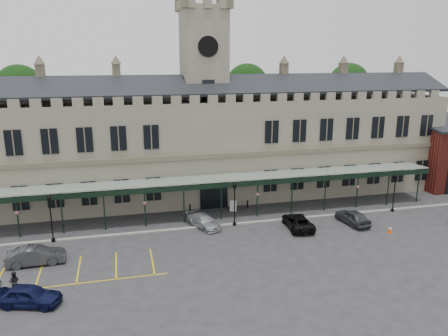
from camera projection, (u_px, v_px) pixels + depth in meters
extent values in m
plane|color=#2A2A2D|center=(239.00, 247.00, 39.95)|extent=(140.00, 140.00, 0.00)
cube|color=slate|center=(205.00, 148.00, 53.51)|extent=(60.00, 10.00, 12.00)
cube|color=brown|center=(214.00, 156.00, 48.58)|extent=(60.00, 0.35, 0.50)
cube|color=black|center=(208.00, 85.00, 49.21)|extent=(60.00, 4.77, 2.20)
cube|color=black|center=(200.00, 83.00, 53.91)|extent=(60.00, 4.77, 2.20)
cube|color=black|center=(214.00, 192.00, 49.73)|extent=(3.20, 0.18, 3.80)
cube|color=slate|center=(204.00, 107.00, 52.26)|extent=(5.00, 5.00, 22.00)
cylinder|color=silver|center=(208.00, 46.00, 48.11)|extent=(2.20, 0.12, 2.20)
cylinder|color=black|center=(208.00, 46.00, 48.04)|extent=(2.30, 0.04, 2.30)
cube|color=black|center=(208.00, 92.00, 49.35)|extent=(1.40, 0.12, 2.80)
cube|color=#8C9E93|center=(217.00, 178.00, 47.39)|extent=(50.00, 4.00, 0.40)
cube|color=black|center=(222.00, 186.00, 45.57)|extent=(50.00, 0.18, 0.50)
cube|color=gray|center=(225.00, 225.00, 45.11)|extent=(60.00, 0.40, 0.12)
cylinder|color=#332314|center=(26.00, 143.00, 56.93)|extent=(0.70, 0.70, 12.00)
sphere|color=black|center=(20.00, 88.00, 55.19)|extent=(6.00, 6.00, 6.00)
cylinder|color=#332314|center=(246.00, 133.00, 63.81)|extent=(0.70, 0.70, 12.00)
sphere|color=black|center=(247.00, 85.00, 62.06)|extent=(6.00, 6.00, 6.00)
cylinder|color=#332314|center=(345.00, 129.00, 67.48)|extent=(0.70, 0.70, 12.00)
sphere|color=black|center=(349.00, 83.00, 65.73)|extent=(6.00, 6.00, 6.00)
cylinder|color=black|center=(53.00, 240.00, 41.09)|extent=(0.37, 0.37, 0.30)
cylinder|color=black|center=(51.00, 222.00, 40.62)|extent=(0.12, 0.12, 4.07)
cube|color=black|center=(49.00, 199.00, 40.08)|extent=(0.28, 0.28, 0.41)
cone|color=black|center=(49.00, 196.00, 39.99)|extent=(0.45, 0.45, 0.30)
cylinder|color=black|center=(234.00, 224.00, 45.08)|extent=(0.36, 0.36, 0.30)
cylinder|color=black|center=(235.00, 207.00, 44.61)|extent=(0.12, 0.12, 4.04)
cube|color=black|center=(235.00, 187.00, 44.07)|extent=(0.28, 0.28, 0.40)
cone|color=black|center=(235.00, 183.00, 43.98)|extent=(0.44, 0.44, 0.30)
cylinder|color=black|center=(392.00, 210.00, 49.10)|extent=(0.35, 0.35, 0.29)
cylinder|color=black|center=(394.00, 195.00, 48.66)|extent=(0.12, 0.12, 3.85)
cube|color=black|center=(396.00, 177.00, 48.14)|extent=(0.27, 0.27, 0.38)
cone|color=black|center=(396.00, 174.00, 48.06)|extent=(0.42, 0.42, 0.29)
cube|color=#E24107|center=(390.00, 233.00, 43.19)|extent=(0.41, 0.41, 0.04)
cone|color=#E24107|center=(390.00, 229.00, 43.10)|extent=(0.47, 0.47, 0.75)
cylinder|color=silver|center=(390.00, 228.00, 43.07)|extent=(0.31, 0.31, 0.11)
cylinder|color=black|center=(233.00, 209.00, 49.09)|extent=(0.06, 0.06, 0.54)
cube|color=silver|center=(233.00, 206.00, 49.00)|extent=(0.73, 0.29, 1.29)
cylinder|color=black|center=(190.00, 209.00, 48.55)|extent=(0.18, 0.18, 0.99)
cylinder|color=black|center=(247.00, 204.00, 50.19)|extent=(0.16, 0.16, 0.90)
imported|color=#0B1034|center=(29.00, 296.00, 30.46)|extent=(4.76, 3.00, 1.51)
imported|color=#33353A|center=(36.00, 256.00, 36.53)|extent=(4.76, 1.81, 1.55)
imported|color=#A0A3A8|center=(204.00, 221.00, 44.46)|extent=(3.50, 4.74, 1.28)
imported|color=black|center=(298.00, 222.00, 44.24)|extent=(2.65, 5.09, 1.37)
imported|color=#33353A|center=(353.00, 217.00, 45.36)|extent=(2.31, 4.60, 1.50)
imported|color=black|center=(14.00, 282.00, 32.21)|extent=(0.84, 0.67, 1.63)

